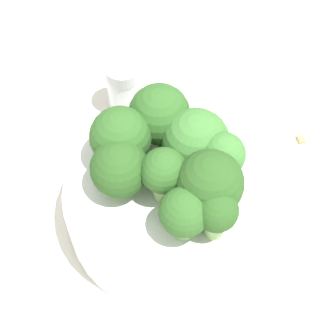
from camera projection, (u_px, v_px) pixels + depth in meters
The scene contains 14 objects.
ground_plane at pixel (168, 218), 0.53m from camera, with size 3.00×3.00×0.00m, color silver.
bowl at pixel (168, 204), 0.51m from camera, with size 0.18×0.18×0.05m, color white.
broccoli_floret_0 at pixel (222, 156), 0.46m from camera, with size 0.04×0.04×0.06m.
broccoli_floret_1 at pixel (168, 175), 0.45m from camera, with size 0.04×0.04×0.06m.
broccoli_floret_2 at pixel (212, 180), 0.45m from camera, with size 0.06×0.06×0.07m.
broccoli_floret_3 at pixel (196, 142), 0.48m from camera, with size 0.06×0.06×0.06m.
broccoli_floret_4 at pixel (159, 115), 0.49m from camera, with size 0.05×0.05×0.06m.
broccoli_floret_5 at pixel (120, 169), 0.46m from camera, with size 0.05×0.05×0.06m.
broccoli_floret_6 at pixel (121, 138), 0.48m from camera, with size 0.05×0.05×0.06m.
broccoli_floret_7 at pixel (184, 214), 0.44m from camera, with size 0.04×0.04×0.05m.
broccoli_floret_8 at pixel (216, 213), 0.44m from camera, with size 0.04×0.04×0.05m.
pepper_shaker at pixel (124, 88), 0.58m from camera, with size 0.04×0.04×0.06m.
almond_crumb_0 at pixel (124, 123), 0.59m from camera, with size 0.01×0.01×0.01m, color #AD7F4C.
almond_crumb_1 at pixel (302, 138), 0.58m from camera, with size 0.01×0.01×0.01m, color tan.
Camera 1 is at (-0.23, -0.12, 0.47)m, focal length 60.00 mm.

